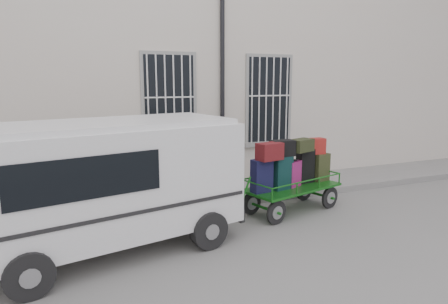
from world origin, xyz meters
The scene contains 5 objects.
ground centered at (0.00, 0.00, 0.00)m, with size 80.00×80.00×0.00m, color slate.
building centered at (0.00, 5.50, 3.00)m, with size 24.00×5.15×6.00m.
sidewalk centered at (0.00, 2.20, 0.07)m, with size 24.00×1.70×0.15m, color gray.
luggage_cart centered at (1.57, 0.61, 0.87)m, with size 2.54×1.48×1.56m.
van centered at (-2.21, 0.04, 1.22)m, with size 4.49×2.62×2.13m.
Camera 1 is at (-2.86, -6.39, 2.76)m, focal length 32.00 mm.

